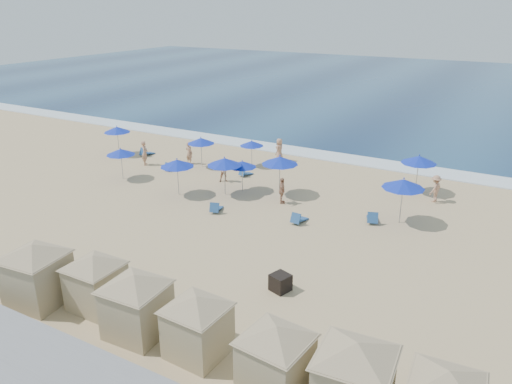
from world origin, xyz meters
The scene contains 33 objects.
ground centered at (0.00, 0.00, 0.00)m, with size 160.00×160.00×0.00m, color tan.
ocean centered at (0.00, 55.00, 0.03)m, with size 160.00×80.00×0.06m, color #0E294F.
surf_line centered at (0.00, 15.50, 0.04)m, with size 160.00×2.50×0.08m, color white.
seawall centered at (0.00, -13.50, 0.65)m, with size 160.00×6.10×1.22m.
trash_bin centered at (5.60, -4.28, 0.38)m, with size 0.75×0.75×0.75m, color black.
cabana_0 centered at (-2.69, -9.95, 1.66)m, with size 4.59×4.59×2.90m.
cabana_1 centered at (-0.31, -9.04, 1.47)m, with size 4.09×4.09×2.57m.
cabana_2 centered at (2.32, -9.56, 1.57)m, with size 4.38×4.38×2.75m.
cabana_3 centered at (4.96, -9.40, 1.48)m, with size 4.11×4.11×2.58m.
cabana_4 centered at (8.12, -9.61, 1.51)m, with size 4.17×4.17×2.63m.
cabana_5 centered at (10.62, -9.42, 1.65)m, with size 4.58×4.58×2.88m.
umbrella_0 centered at (-15.22, 7.61, 2.09)m, with size 2.12×2.12×2.41m.
umbrella_1 centered at (-10.71, 3.29, 1.96)m, with size 1.99×1.99×2.26m.
umbrella_2 centered at (-7.48, 8.33, 2.01)m, with size 2.04×2.04×2.32m.
umbrella_3 centered at (-5.33, 2.72, 2.13)m, with size 2.16×2.16×2.46m.
umbrella_4 centered at (-4.25, 10.31, 1.77)m, with size 1.79×1.79×2.04m.
umbrella_5 centered at (-2.11, 5.38, 1.84)m, with size 1.87×1.87×2.12m.
umbrella_6 centered at (-2.73, 4.24, 2.22)m, with size 2.25×2.25×2.56m.
umbrella_7 centered at (0.32, 5.97, 2.31)m, with size 2.34×2.34×2.66m.
umbrella_8 centered at (7.91, 10.71, 2.24)m, with size 2.27×2.27×2.58m.
umbrella_9 centered at (8.24, 5.38, 2.34)m, with size 2.37×2.37×2.70m.
beach_chair_0 centered at (-13.10, 8.46, 0.25)m, with size 0.61×1.32×0.72m.
beach_chair_1 centered at (-8.99, 6.44, 0.22)m, with size 0.66×1.23×0.65m.
beach_chair_2 centered at (-3.52, 8.07, 0.21)m, with size 0.72×1.20×0.62m.
beach_chair_3 centered at (-1.67, 1.57, 0.24)m, with size 0.91×1.34×0.68m.
beach_chair_4 centered at (3.28, 2.53, 0.24)m, with size 0.64×1.29×0.69m.
beach_chair_5 centered at (6.88, 4.67, 0.25)m, with size 0.98×1.44×0.73m.
beachgoer_0 centered at (-11.48, 6.54, 0.94)m, with size 0.68×0.45×1.87m, color tan.
beachgoer_1 centered at (-4.12, 6.32, 0.80)m, with size 0.78×0.61×1.61m, color tan.
beachgoer_2 centered at (1.14, 4.69, 0.83)m, with size 0.97×0.40×1.65m, color tan.
beachgoer_3 centered at (9.29, 9.65, 0.86)m, with size 1.11×0.64×1.71m, color tan.
beachgoer_4 centered at (-3.04, 12.54, 0.89)m, with size 0.87×0.57×1.79m, color tan.
beachgoer_5 centered at (-8.71, 8.44, 0.87)m, with size 0.63×0.41×1.73m, color tan.
Camera 1 is at (13.88, -21.03, 11.66)m, focal length 35.00 mm.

